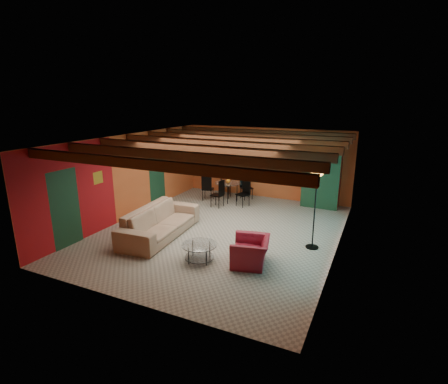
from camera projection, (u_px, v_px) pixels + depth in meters
The scene contains 11 objects.
room at pixel (223, 151), 9.57m from camera, with size 6.52×8.01×2.71m.
sofa at pixel (160, 222), 9.70m from camera, with size 2.86×1.12×0.83m, color #8E705B.
armchair at pixel (251, 251), 8.06m from camera, with size 0.98×0.85×0.63m, color maroon.
coffee_table at pixel (199, 252), 8.23m from camera, with size 0.85×0.85×0.43m, color silver, non-canonical shape.
dining_table at pixel (228, 188), 12.87m from camera, with size 1.94×1.94×1.01m, color white, non-canonical shape.
armoire at pixel (322, 177), 12.15m from camera, with size 1.24×0.61×2.18m, color maroon.
floor_lamp at pixel (315, 210), 8.74m from camera, with size 0.42×0.42×2.06m, color black, non-canonical shape.
ceiling_fan at pixel (221, 152), 9.47m from camera, with size 1.50×1.50×0.44m, color #472614, non-canonical shape.
painting at pixel (244, 154), 13.49m from camera, with size 1.05×0.03×0.65m, color black.
potted_plant at pixel (325, 139), 11.80m from camera, with size 0.41×0.35×0.45m, color #26661E.
vase at pixel (228, 173), 12.71m from camera, with size 0.17×0.17×0.18m, color orange.
Camera 1 is at (4.05, -8.51, 3.82)m, focal length 27.53 mm.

